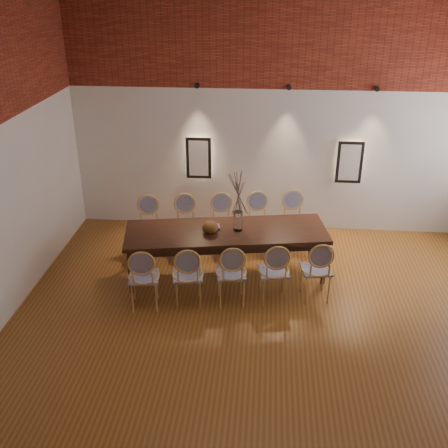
# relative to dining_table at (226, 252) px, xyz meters

# --- Properties ---
(floor) EXTENTS (7.00, 7.00, 0.02)m
(floor) POSITION_rel_dining_table_xyz_m (0.67, -1.75, -0.39)
(floor) COLOR brown
(floor) RESTS_ON ground
(ceiling) EXTENTS (7.00, 7.00, 0.02)m
(ceiling) POSITION_rel_dining_table_xyz_m (0.67, -1.75, 3.63)
(ceiling) COLOR silver
(ceiling) RESTS_ON ground
(wall_back) EXTENTS (7.00, 0.10, 4.00)m
(wall_back) POSITION_rel_dining_table_xyz_m (0.67, 1.80, 1.62)
(wall_back) COLOR silver
(wall_back) RESTS_ON ground
(brick_band_back) EXTENTS (7.00, 0.02, 1.50)m
(brick_band_back) POSITION_rel_dining_table_xyz_m (0.67, 1.73, 2.88)
(brick_band_back) COLOR maroon
(brick_band_back) RESTS_ON ground
(brick_band_front) EXTENTS (7.00, 0.02, 1.50)m
(brick_band_front) POSITION_rel_dining_table_xyz_m (0.67, -5.23, 2.88)
(brick_band_front) COLOR maroon
(brick_band_front) RESTS_ON ground
(niche_left) EXTENTS (0.36, 0.06, 0.66)m
(niche_left) POSITION_rel_dining_table_xyz_m (-0.63, 1.70, 0.93)
(niche_left) COLOR #FFEAC6
(niche_left) RESTS_ON wall_back
(niche_right) EXTENTS (0.36, 0.06, 0.66)m
(niche_right) POSITION_rel_dining_table_xyz_m (1.97, 1.70, 0.93)
(niche_right) COLOR #FFEAC6
(niche_right) RESTS_ON wall_back
(spot_fixture_left) EXTENTS (0.08, 0.10, 0.08)m
(spot_fixture_left) POSITION_rel_dining_table_xyz_m (-0.63, 1.67, 2.17)
(spot_fixture_left) COLOR black
(spot_fixture_left) RESTS_ON wall_back
(spot_fixture_mid) EXTENTS (0.08, 0.10, 0.08)m
(spot_fixture_mid) POSITION_rel_dining_table_xyz_m (0.87, 1.67, 2.17)
(spot_fixture_mid) COLOR black
(spot_fixture_mid) RESTS_ON wall_back
(spot_fixture_right) EXTENTS (0.08, 0.10, 0.08)m
(spot_fixture_right) POSITION_rel_dining_table_xyz_m (2.27, 1.67, 2.17)
(spot_fixture_right) COLOR black
(spot_fixture_right) RESTS_ON wall_back
(dining_table) EXTENTS (3.13, 1.46, 0.75)m
(dining_table) POSITION_rel_dining_table_xyz_m (0.00, 0.00, 0.00)
(dining_table) COLOR #351A0F
(dining_table) RESTS_ON floor
(chair_near_a) EXTENTS (0.51, 0.51, 0.94)m
(chair_near_a) POSITION_rel_dining_table_xyz_m (-1.06, -0.96, 0.09)
(chair_near_a) COLOR tan
(chair_near_a) RESTS_ON floor
(chair_near_b) EXTENTS (0.51, 0.51, 0.94)m
(chair_near_b) POSITION_rel_dining_table_xyz_m (-0.46, -0.85, 0.09)
(chair_near_b) COLOR tan
(chair_near_b) RESTS_ON floor
(chair_near_c) EXTENTS (0.51, 0.51, 0.94)m
(chair_near_c) POSITION_rel_dining_table_xyz_m (0.13, -0.75, 0.09)
(chair_near_c) COLOR tan
(chair_near_c) RESTS_ON floor
(chair_near_d) EXTENTS (0.51, 0.51, 0.94)m
(chair_near_d) POSITION_rel_dining_table_xyz_m (0.72, -0.65, 0.09)
(chair_near_d) COLOR tan
(chair_near_d) RESTS_ON floor
(chair_near_e) EXTENTS (0.51, 0.51, 0.94)m
(chair_near_e) POSITION_rel_dining_table_xyz_m (1.31, -0.55, 0.09)
(chair_near_e) COLOR tan
(chair_near_e) RESTS_ON floor
(chair_far_a) EXTENTS (0.51, 0.51, 0.94)m
(chair_far_a) POSITION_rel_dining_table_xyz_m (-1.31, 0.55, 0.09)
(chair_far_a) COLOR tan
(chair_far_a) RESTS_ON floor
(chair_far_b) EXTENTS (0.51, 0.51, 0.94)m
(chair_far_b) POSITION_rel_dining_table_xyz_m (-0.72, 0.65, 0.09)
(chair_far_b) COLOR tan
(chair_far_b) RESTS_ON floor
(chair_far_c) EXTENTS (0.51, 0.51, 0.94)m
(chair_far_c) POSITION_rel_dining_table_xyz_m (-0.13, 0.75, 0.09)
(chair_far_c) COLOR tan
(chair_far_c) RESTS_ON floor
(chair_far_d) EXTENTS (0.51, 0.51, 0.94)m
(chair_far_d) POSITION_rel_dining_table_xyz_m (0.46, 0.85, 0.09)
(chair_far_d) COLOR tan
(chair_far_d) RESTS_ON floor
(chair_far_e) EXTENTS (0.51, 0.51, 0.94)m
(chair_far_e) POSITION_rel_dining_table_xyz_m (1.06, 0.96, 0.09)
(chair_far_e) COLOR tan
(chair_far_e) RESTS_ON floor
(vase) EXTENTS (0.14, 0.14, 0.30)m
(vase) POSITION_rel_dining_table_xyz_m (0.17, 0.03, 0.53)
(vase) COLOR silver
(vase) RESTS_ON dining_table
(dried_branches) EXTENTS (0.50, 0.50, 0.70)m
(dried_branches) POSITION_rel_dining_table_xyz_m (0.17, 0.03, 0.98)
(dried_branches) COLOR #4B3629
(dried_branches) RESTS_ON vase
(bowl) EXTENTS (0.24, 0.24, 0.18)m
(bowl) POSITION_rel_dining_table_xyz_m (-0.23, -0.09, 0.46)
(bowl) COLOR brown
(bowl) RESTS_ON dining_table
(book) EXTENTS (0.29, 0.22, 0.03)m
(book) POSITION_rel_dining_table_xyz_m (-0.24, 0.06, 0.39)
(book) COLOR #992F82
(book) RESTS_ON dining_table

